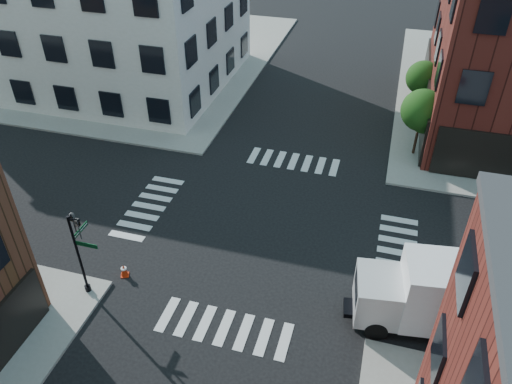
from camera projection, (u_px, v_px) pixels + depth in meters
The scene contains 8 objects.
ground at pixel (266, 228), 27.26m from camera, with size 120.00×120.00×0.00m, color black.
sidewalk_nw at pixel (112, 53), 48.15m from camera, with size 30.00×30.00×0.15m, color gray.
building_nw at pixel (93, 13), 40.62m from camera, with size 22.00×16.00×11.00m, color silver.
tree_near at pixel (423, 113), 31.45m from camera, with size 2.69×2.69×4.49m.
tree_far at pixel (423, 79), 36.27m from camera, with size 2.43×2.43×4.07m.
signal_pole at pixel (79, 246), 21.88m from camera, with size 1.29×1.24×4.60m.
box_truck at pixel (453, 297), 20.82m from camera, with size 8.05×3.38×3.56m.
traffic_cone at pixel (124, 270), 24.18m from camera, with size 0.51×0.51×0.71m.
Camera 1 is at (5.21, -20.16, 17.71)m, focal length 35.00 mm.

